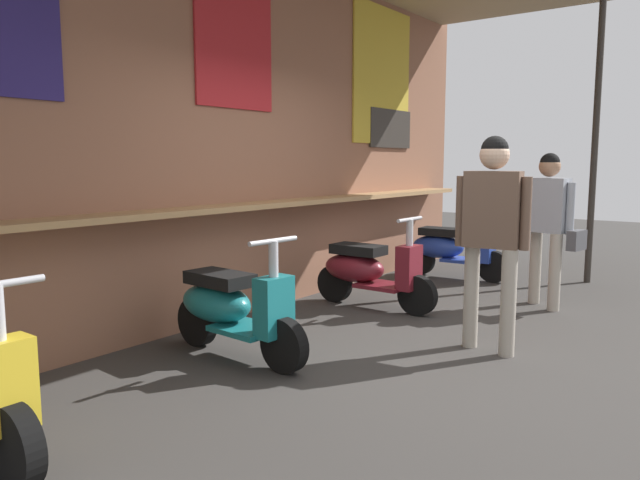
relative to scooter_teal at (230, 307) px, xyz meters
name	(u,v)px	position (x,y,z in m)	size (l,w,h in m)	color
ground_plane	(413,350)	(0.98, -1.08, -0.39)	(25.28, 25.28, 0.00)	#383533
market_stall_facade	(244,99)	(0.98, 0.76, 1.71)	(9.03, 2.70, 3.77)	#8C5B44
scooter_teal	(230,307)	(0.00, 0.00, 0.00)	(0.49, 1.40, 0.97)	#197075
scooter_maroon	(368,270)	(2.00, 0.00, 0.00)	(0.46, 1.40, 0.97)	maroon
scooter_blue	(450,248)	(4.01, 0.00, 0.00)	(0.47, 1.40, 0.97)	#233D9E
shopper_with_handbag	(549,215)	(3.11, -1.49, 0.57)	(0.34, 0.65, 1.60)	#ADA393
shopper_browsing	(492,220)	(1.32, -1.57, 0.67)	(0.25, 0.58, 1.71)	#ADA393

